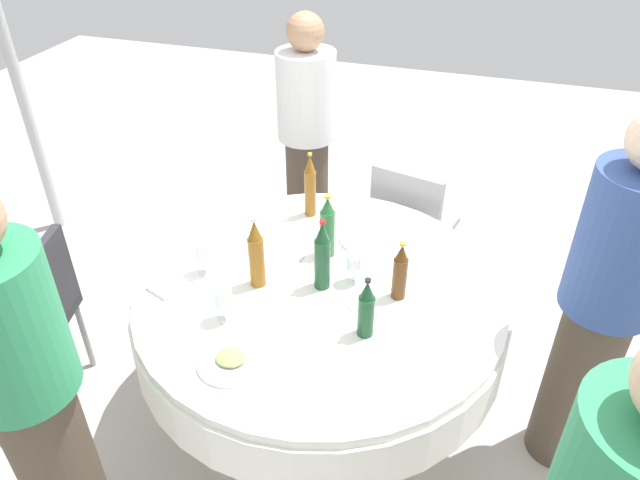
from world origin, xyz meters
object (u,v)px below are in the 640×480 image
Objects in this scene: bottle_amber_west at (256,254)px; plate_front at (231,361)px; wine_glass_near at (222,298)px; person_inner at (605,303)px; chair_rear at (410,222)px; person_near at (307,139)px; wine_glass_west at (203,252)px; bottle_brown_east at (400,272)px; dining_table at (320,312)px; plate_outer at (364,239)px; person_left at (30,395)px; bottle_green_left at (327,227)px; wine_glass_east at (354,263)px; chair_west at (35,312)px; bottle_amber_near at (310,187)px; bottle_dark_green_north at (322,257)px; bottle_dark_green_inner at (366,309)px.

bottle_amber_west is 1.35× the size of plate_front.
person_inner reaches higher than wine_glass_near.
wine_glass_near reaches higher than chair_rear.
person_inner is at bearing -56.89° from person_near.
wine_glass_west is 1.28m from person_near.
person_inner is at bearing -176.35° from bottle_brown_east.
plate_outer is (-0.09, -0.38, 0.15)m from dining_table.
wine_glass_west is at bearing -89.27° from person_inner.
plate_outer is 0.14× the size of person_inner.
plate_outer is at bearing -77.15° from person_near.
wine_glass_west is 0.89m from person_left.
person_inner is (-1.14, 0.15, -0.02)m from bottle_green_left.
bottle_green_left is at bearing -28.28° from bottle_brown_east.
wine_glass_east is 0.62× the size of plate_outer.
person_left is 1.87× the size of chair_west.
bottle_green_left is 0.91× the size of bottle_amber_near.
bottle_dark_green_inner is (-0.24, 0.22, -0.03)m from bottle_dark_green_north.
person_inner is (-1.27, -0.60, 0.11)m from plate_front.
person_near reaches higher than wine_glass_near.
wine_glass_near is 1.41m from chair_rear.
wine_glass_east is at bearing -92.65° from person_left.
person_inner is 1.89× the size of chair_west.
person_inner is 2.42m from chair_west.
person_near is 1.77× the size of chair_west.
bottle_dark_green_north reaches higher than plate_front.
plate_front is 0.28× the size of chair_rear.
plate_outer is (0.16, -0.60, -0.11)m from bottle_dark_green_inner.
bottle_amber_west is 0.21× the size of person_near.
bottle_dark_green_north is 0.52m from wine_glass_west.
person_left is at bearing -101.98° from chair_rear.
bottle_green_left is 1.15m from person_inner.
wine_glass_east is (-0.17, 0.16, -0.04)m from bottle_green_left.
dining_table is 10.16× the size of wine_glass_west.
person_near reaches higher than plate_front.
wine_glass_east is at bearing 136.49° from bottle_green_left.
bottle_amber_near is 0.59m from bottle_amber_west.
person_near reaches higher than plate_outer.
chair_west is at bearing 15.21° from wine_glass_east.
bottle_amber_west reaches higher than wine_glass_east.
wine_glass_near is at bearing -59.67° from plate_front.
person_left is at bearing 61.47° from bottle_green_left.
plate_front is (0.43, 0.30, -0.11)m from bottle_dark_green_inner.
bottle_amber_near is at bearing -113.12° from person_inner.
bottle_green_left reaches higher than plate_outer.
bottle_amber_near reaches higher than bottle_brown_east.
bottle_dark_green_inner is 1.55m from chair_west.
bottle_dark_green_north is 2.35× the size of wine_glass_east.
plate_outer is at bearing -89.84° from chair_rear.
wine_glass_near is 0.32m from wine_glass_west.
wine_glass_near is at bearing 28.78° from bottle_brown_east.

